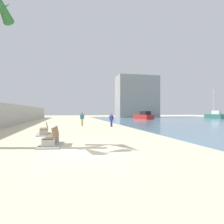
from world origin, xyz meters
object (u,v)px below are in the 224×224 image
at_px(person_walking, 111,119).
at_px(boat_outer, 144,116).
at_px(person_standing, 82,118).
at_px(bench_near, 52,141).
at_px(bench_far, 44,132).
at_px(boat_nearest, 215,115).

height_order(person_walking, boat_outer, boat_outer).
xyz_separation_m(person_walking, person_standing, (-3.16, 2.55, 0.04)).
height_order(bench_near, bench_far, same).
distance_m(bench_near, boat_nearest, 48.65).
bearing_deg(person_standing, bench_far, -111.75).
bearing_deg(boat_nearest, bench_far, -145.09).
bearing_deg(boat_outer, person_walking, -121.29).
relative_size(bench_far, person_walking, 1.42).
xyz_separation_m(bench_far, person_standing, (3.51, 8.81, 0.70)).
bearing_deg(person_standing, boat_nearest, 27.16).
distance_m(bench_near, boat_outer, 35.55).
relative_size(person_walking, boat_outer, 0.25).
relative_size(bench_far, boat_nearest, 0.31).
bearing_deg(bench_near, boat_outer, 60.30).
xyz_separation_m(person_walking, boat_outer, (11.86, 19.51, -0.19)).
xyz_separation_m(bench_near, boat_nearest, (37.00, 31.57, 0.55)).
xyz_separation_m(bench_far, person_walking, (6.67, 6.26, 0.66)).
height_order(bench_far, person_standing, person_standing).
height_order(person_walking, boat_nearest, boat_nearest).
bearing_deg(boat_outer, boat_nearest, 2.05).
relative_size(bench_far, boat_outer, 0.35).
distance_m(person_standing, boat_outer, 22.65).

